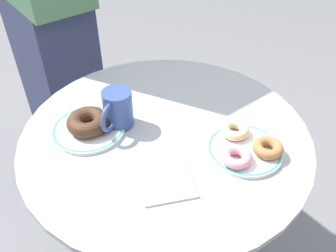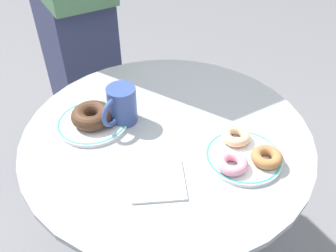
# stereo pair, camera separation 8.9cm
# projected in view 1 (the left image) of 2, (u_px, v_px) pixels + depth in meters

# --- Properties ---
(cafe_table) EXTENTS (0.75, 0.75, 0.71)m
(cafe_table) POSITION_uv_depth(u_px,v_px,m) (166.00, 194.00, 1.10)
(cafe_table) COLOR #999EA3
(cafe_table) RESTS_ON ground
(plate_left) EXTENTS (0.19, 0.19, 0.01)m
(plate_left) POSITION_uv_depth(u_px,v_px,m) (89.00, 129.00, 0.94)
(plate_left) COLOR white
(plate_left) RESTS_ON cafe_table
(plate_right) EXTENTS (0.19, 0.19, 0.01)m
(plate_right) POSITION_uv_depth(u_px,v_px,m) (245.00, 150.00, 0.88)
(plate_right) COLOR white
(plate_right) RESTS_ON cafe_table
(donut_chocolate) EXTENTS (0.12, 0.12, 0.04)m
(donut_chocolate) POSITION_uv_depth(u_px,v_px,m) (88.00, 122.00, 0.92)
(donut_chocolate) COLOR #422819
(donut_chocolate) RESTS_ON plate_left
(donut_cinnamon) EXTENTS (0.10, 0.10, 0.02)m
(donut_cinnamon) POSITION_uv_depth(u_px,v_px,m) (268.00, 148.00, 0.86)
(donut_cinnamon) COLOR #A36B3D
(donut_cinnamon) RESTS_ON plate_right
(donut_glazed) EXTENTS (0.09, 0.09, 0.02)m
(donut_glazed) POSITION_uv_depth(u_px,v_px,m) (235.00, 131.00, 0.91)
(donut_glazed) COLOR #E0B789
(donut_glazed) RESTS_ON plate_right
(donut_pink_frosted) EXTENTS (0.10, 0.10, 0.02)m
(donut_pink_frosted) POSITION_uv_depth(u_px,v_px,m) (236.00, 157.00, 0.84)
(donut_pink_frosted) COLOR pink
(donut_pink_frosted) RESTS_ON plate_right
(paper_napkin) EXTENTS (0.15, 0.15, 0.01)m
(paper_napkin) POSITION_uv_depth(u_px,v_px,m) (166.00, 181.00, 0.81)
(paper_napkin) COLOR white
(paper_napkin) RESTS_ON cafe_table
(coffee_mug) EXTENTS (0.08, 0.12, 0.10)m
(coffee_mug) POSITION_uv_depth(u_px,v_px,m) (117.00, 109.00, 0.93)
(coffee_mug) COLOR #334784
(coffee_mug) RESTS_ON cafe_table
(person_figure) EXTENTS (0.47, 0.48, 1.71)m
(person_figure) POSITION_uv_depth(u_px,v_px,m) (42.00, 1.00, 1.29)
(person_figure) COLOR #2D3351
(person_figure) RESTS_ON ground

